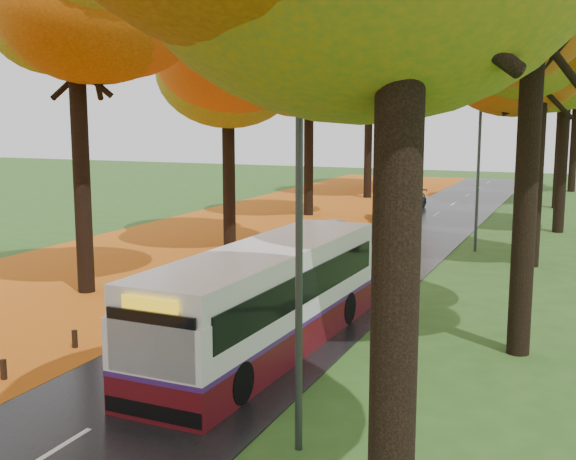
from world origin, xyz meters
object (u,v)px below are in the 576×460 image
Objects in this scene: streetlamp_mid at (473,150)px; car_dark at (408,200)px; car_white at (330,233)px; car_silver at (386,208)px; streetlamp_near at (286,204)px; streetlamp_far at (520,137)px; bus at (267,296)px.

car_dark is at bearing 114.47° from streetlamp_mid.
car_silver reaches higher than car_white.
car_silver is at bearing -85.51° from car_dark.
streetlamp_near is 21.46m from car_white.
streetlamp_mid is 22.00m from streetlamp_far.
car_white is at bearing -104.77° from streetlamp_far.
streetlamp_near is 36.61m from car_dark.
car_silver is (-6.30, 30.14, -3.98)m from streetlamp_near.
streetlamp_far is at bearing 90.00° from streetlamp_near.
streetlamp_mid is at bearing 82.73° from bus.
car_white is at bearing -85.51° from car_dark.
bus is at bearing 118.19° from streetlamp_near.
streetlamp_mid reaches higher than bus.
car_silver is (-3.58, 25.07, -0.77)m from bus.
car_dark is (-6.30, 13.84, -4.07)m from streetlamp_mid.
streetlamp_far is 0.75× the size of bus.
streetlamp_mid and streetlamp_far have the same top height.
streetlamp_mid is 17.44m from bus.
streetlamp_far is at bearing 46.28° from car_silver.
car_dark is at bearing 70.72° from car_silver.
car_white is at bearing 105.22° from bus.
car_silver is (-6.30, 8.14, -3.98)m from streetlamp_mid.
streetlamp_mid is 0.75× the size of bus.
bus is 2.54× the size of car_silver.
car_silver is at bearing 101.80° from streetlamp_near.
streetlamp_near and streetlamp_far have the same top height.
streetlamp_near is at bearing -90.00° from streetlamp_far.
car_dark is (0.00, 5.69, -0.09)m from car_silver.
streetlamp_mid reaches higher than car_silver.
car_silver is (-6.30, -13.86, -3.98)m from streetlamp_far.
streetlamp_far is 15.73m from car_silver.
bus is at bearing -84.66° from car_white.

